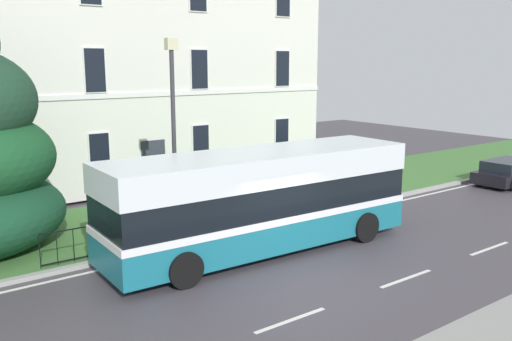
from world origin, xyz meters
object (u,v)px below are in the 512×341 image
at_px(georgian_townhouse, 103,40).
at_px(litter_bin, 332,190).
at_px(parked_hatchback_00, 509,172).
at_px(single_decker_bus, 261,199).
at_px(street_lamp_post, 173,123).

relative_size(georgian_townhouse, litter_bin, 17.46).
xyz_separation_m(georgian_townhouse, parked_hatchback_00, (14.09, -13.25, -6.11)).
relative_size(single_decker_bus, street_lamp_post, 1.58).
height_order(georgian_townhouse, street_lamp_post, georgian_townhouse).
xyz_separation_m(parked_hatchback_00, litter_bin, (-9.50, 2.03, 0.11)).
bearing_deg(parked_hatchback_00, georgian_townhouse, 134.90).
distance_m(georgian_townhouse, single_decker_bus, 14.58).
distance_m(georgian_townhouse, street_lamp_post, 11.44).
bearing_deg(street_lamp_post, single_decker_bus, -63.99).
bearing_deg(litter_bin, parked_hatchback_00, -12.08).
height_order(parked_hatchback_00, street_lamp_post, street_lamp_post).
distance_m(street_lamp_post, litter_bin, 7.40).
relative_size(georgian_townhouse, parked_hatchback_00, 4.80).
xyz_separation_m(georgian_townhouse, single_decker_bus, (-0.78, -13.64, -5.08)).
bearing_deg(georgian_townhouse, litter_bin, -67.73).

